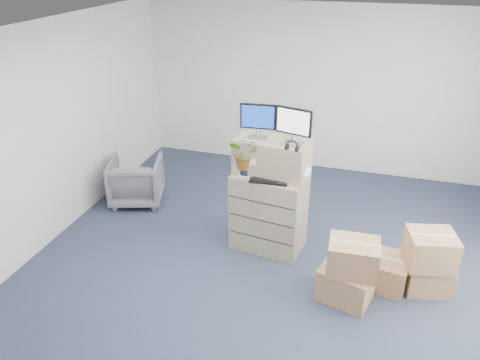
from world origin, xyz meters
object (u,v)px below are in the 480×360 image
Objects in this scene: monitor_left at (258,119)px; office_chair at (136,178)px; monitor_right at (294,124)px; filing_cabinet_lower at (269,212)px; water_bottle at (280,166)px; keyboard at (269,180)px; potted_plant at (246,157)px.

monitor_left is 2.51m from office_chair.
monitor_right is (0.44, -0.07, 0.01)m from monitor_left.
filing_cabinet_lower is at bearing -166.13° from monitor_right.
filing_cabinet_lower is at bearing -177.07° from water_bottle.
keyboard is at bearing 143.48° from office_chair.
filing_cabinet_lower is 0.56m from keyboard.
filing_cabinet_lower is 2.24× the size of potted_plant.
office_chair is (-2.49, 0.60, -1.35)m from monitor_right.
potted_plant reaches higher than office_chair.
potted_plant is (-0.10, -0.14, -0.45)m from monitor_left.
monitor_left is 0.48m from potted_plant.
keyboard is 2.48m from office_chair.
monitor_right reaches higher than water_bottle.
potted_plant is 2.24m from office_chair.
monitor_right is 0.57× the size of office_chair.
water_bottle is at bearing 148.10° from office_chair.
water_bottle reaches higher than filing_cabinet_lower.
office_chair is (-2.23, 0.60, -0.13)m from filing_cabinet_lower.
office_chair is at bearing 172.68° from filing_cabinet_lower.
monitor_right is at bearing -14.29° from monitor_left.
filing_cabinet_lower is at bearing -25.26° from monitor_left.
filing_cabinet_lower is 2.26× the size of keyboard.
office_chair is at bearing 161.05° from potted_plant.
water_bottle reaches higher than keyboard.
water_bottle is 0.37× the size of office_chair.
water_bottle is at bearing 10.64° from filing_cabinet_lower.
keyboard is 1.61× the size of water_bottle.
keyboard is (0.03, -0.17, 0.53)m from filing_cabinet_lower.
office_chair is at bearing -178.81° from monitor_right.
monitor_left is 1.51× the size of water_bottle.
office_chair is at bearing 165.88° from water_bottle.
water_bottle is 0.43m from potted_plant.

